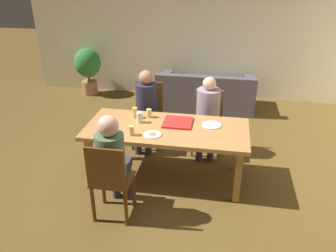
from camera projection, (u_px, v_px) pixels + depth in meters
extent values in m
plane|color=brown|center=(167.00, 177.00, 4.69)|extent=(20.00, 20.00, 0.00)
cube|color=#EEE5C4|center=(195.00, 30.00, 6.99)|extent=(7.02, 0.12, 2.77)
cube|color=#B67C45|center=(167.00, 129.00, 4.37)|extent=(2.07, 0.92, 0.05)
cube|color=#BC8244|center=(90.00, 162.00, 4.37)|extent=(0.08, 0.08, 0.70)
cube|color=#BC8244|center=(238.00, 177.00, 4.08)|extent=(0.08, 0.08, 0.70)
cube|color=#BC8244|center=(109.00, 137.00, 5.00)|extent=(0.08, 0.08, 0.70)
cube|color=#BC8244|center=(238.00, 148.00, 4.71)|extent=(0.08, 0.08, 0.70)
cylinder|color=#5F3515|center=(103.00, 187.00, 4.10)|extent=(0.04, 0.04, 0.47)
cylinder|color=#5F3515|center=(134.00, 190.00, 4.04)|extent=(0.04, 0.04, 0.47)
cylinder|color=#5F3515|center=(93.00, 204.00, 3.81)|extent=(0.04, 0.04, 0.47)
cylinder|color=#5F3515|center=(126.00, 208.00, 3.75)|extent=(0.04, 0.04, 0.47)
cube|color=#5F3515|center=(112.00, 179.00, 3.81)|extent=(0.44, 0.39, 0.02)
cube|color=#5F3515|center=(105.00, 169.00, 3.55)|extent=(0.42, 0.03, 0.48)
cylinder|color=#352D38|center=(116.00, 180.00, 4.20)|extent=(0.10, 0.10, 0.49)
cylinder|color=#352D38|center=(128.00, 181.00, 4.18)|extent=(0.10, 0.10, 0.49)
cube|color=#352D38|center=(117.00, 167.00, 3.93)|extent=(0.28, 0.32, 0.11)
cylinder|color=#4D6B4E|center=(110.00, 155.00, 3.68)|extent=(0.31, 0.31, 0.50)
sphere|color=#E1AA8D|center=(108.00, 126.00, 3.53)|extent=(0.23, 0.23, 0.23)
cylinder|color=brown|center=(157.00, 138.00, 5.21)|extent=(0.04, 0.04, 0.47)
cylinder|color=brown|center=(132.00, 136.00, 5.27)|extent=(0.04, 0.04, 0.47)
cylinder|color=brown|center=(162.00, 128.00, 5.54)|extent=(0.04, 0.04, 0.47)
cylinder|color=brown|center=(139.00, 126.00, 5.60)|extent=(0.04, 0.04, 0.47)
cube|color=brown|center=(147.00, 118.00, 5.30)|extent=(0.45, 0.44, 0.02)
cube|color=brown|center=(149.00, 97.00, 5.37)|extent=(0.42, 0.03, 0.50)
cylinder|color=#332F3F|center=(148.00, 140.00, 5.14)|extent=(0.10, 0.10, 0.49)
cylinder|color=#332F3F|center=(138.00, 139.00, 5.16)|extent=(0.10, 0.10, 0.49)
cube|color=#332F3F|center=(145.00, 118.00, 5.14)|extent=(0.29, 0.30, 0.11)
cylinder|color=#2A2A39|center=(146.00, 99.00, 5.17)|extent=(0.32, 0.32, 0.49)
sphere|color=#A37458|center=(146.00, 78.00, 5.02)|extent=(0.21, 0.21, 0.21)
cylinder|color=brown|center=(219.00, 145.00, 5.03)|extent=(0.04, 0.04, 0.47)
cylinder|color=brown|center=(192.00, 142.00, 5.09)|extent=(0.04, 0.04, 0.47)
cylinder|color=brown|center=(220.00, 133.00, 5.36)|extent=(0.04, 0.04, 0.47)
cylinder|color=brown|center=(195.00, 131.00, 5.42)|extent=(0.04, 0.04, 0.47)
cube|color=brown|center=(207.00, 123.00, 5.12)|extent=(0.46, 0.43, 0.02)
cube|color=brown|center=(209.00, 104.00, 5.19)|extent=(0.43, 0.03, 0.45)
cylinder|color=#3D3B4A|center=(211.00, 146.00, 4.97)|extent=(0.10, 0.10, 0.49)
cylinder|color=#3D3B4A|center=(199.00, 145.00, 5.00)|extent=(0.10, 0.10, 0.49)
cube|color=#3D3B4A|center=(207.00, 124.00, 4.97)|extent=(0.31, 0.28, 0.11)
cylinder|color=gray|center=(208.00, 105.00, 4.99)|extent=(0.34, 0.34, 0.47)
sphere|color=#DFA88E|center=(209.00, 84.00, 4.85)|extent=(0.19, 0.19, 0.19)
cube|color=red|center=(178.00, 122.00, 4.47)|extent=(0.37, 0.37, 0.03)
cylinder|color=silver|center=(212.00, 125.00, 4.41)|extent=(0.25, 0.25, 0.01)
cylinder|color=white|center=(152.00, 135.00, 4.17)|extent=(0.22, 0.22, 0.01)
cone|color=#BE7C47|center=(152.00, 134.00, 4.17)|extent=(0.11, 0.11, 0.02)
cylinder|color=#E7C15B|center=(131.00, 131.00, 4.15)|extent=(0.07, 0.07, 0.12)
cylinder|color=silver|center=(140.00, 117.00, 4.47)|extent=(0.08, 0.08, 0.14)
cylinder|color=#DFCC67|center=(149.00, 113.00, 4.62)|extent=(0.07, 0.07, 0.12)
cylinder|color=#E3C45D|center=(135.00, 113.00, 4.60)|extent=(0.07, 0.07, 0.15)
cube|color=#524C57|center=(206.00, 97.00, 6.88)|extent=(1.88, 0.92, 0.41)
cube|color=#524C57|center=(205.00, 85.00, 6.38)|extent=(1.88, 0.16, 0.34)
cube|color=#524C57|center=(164.00, 80.00, 6.88)|extent=(0.20, 0.87, 0.18)
cube|color=#524C57|center=(250.00, 85.00, 6.62)|extent=(0.20, 0.87, 0.18)
cylinder|color=#AE7551|center=(90.00, 87.00, 7.55)|extent=(0.33, 0.33, 0.30)
cylinder|color=brown|center=(89.00, 77.00, 7.45)|extent=(0.05, 0.05, 0.18)
ellipsoid|color=#327A37|center=(87.00, 63.00, 7.31)|extent=(0.56, 0.56, 0.62)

